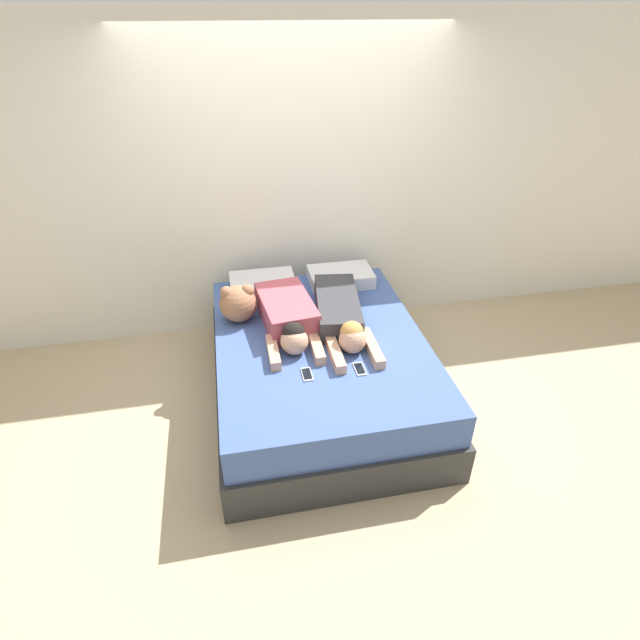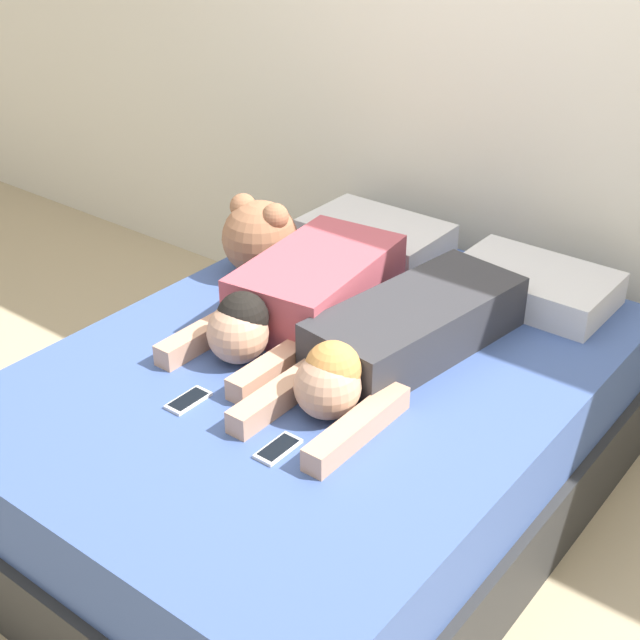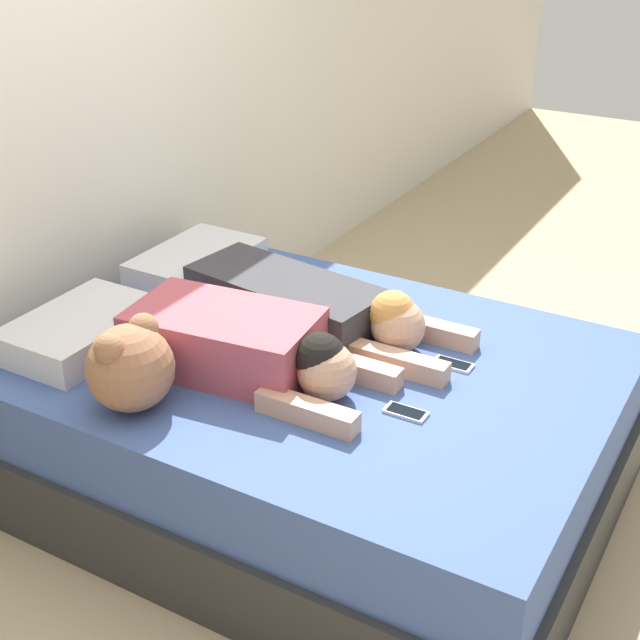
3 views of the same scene
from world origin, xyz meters
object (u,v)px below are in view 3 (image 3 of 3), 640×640
object	(u,v)px
pillow_head_right	(197,264)
cell_phone_right	(453,364)
bed	(320,426)
person_right	(316,307)
cell_phone_left	(406,412)
plush_toy	(130,366)
pillow_head_left	(82,330)
person_left	(248,347)

from	to	relation	value
pillow_head_right	cell_phone_right	world-z (taller)	pillow_head_right
bed	person_right	xyz separation A→B (m)	(0.19, 0.13, 0.37)
cell_phone_left	plush_toy	bearing A→B (deg)	116.98
bed	cell_phone_left	world-z (taller)	cell_phone_left
pillow_head_right	cell_phone_right	distance (m)	1.21
cell_phone_left	pillow_head_right	bearing A→B (deg)	67.05
person_right	cell_phone_left	distance (m)	0.65
cell_phone_right	plush_toy	distance (m)	1.08
pillow_head_right	plush_toy	size ratio (longest dim) A/B	1.83
pillow_head_left	plush_toy	distance (m)	0.49
person_left	cell_phone_right	bearing A→B (deg)	-55.67
cell_phone_left	cell_phone_right	xyz separation A→B (m)	(0.35, -0.01, 0.00)
cell_phone_right	plush_toy	xyz separation A→B (m)	(-0.74, 0.78, 0.14)
cell_phone_right	plush_toy	bearing A→B (deg)	133.65
bed	cell_phone_left	size ratio (longest dim) A/B	14.92
person_right	plush_toy	size ratio (longest dim) A/B	3.76
bed	cell_phone_right	world-z (taller)	cell_phone_right
pillow_head_left	person_right	size ratio (longest dim) A/B	0.49
person_left	cell_phone_right	distance (m)	0.70
bed	person_right	distance (m)	0.43
cell_phone_left	bed	bearing A→B (deg)	67.59
bed	person_left	size ratio (longest dim) A/B	2.23
pillow_head_left	pillow_head_right	size ratio (longest dim) A/B	1.00
cell_phone_left	cell_phone_right	distance (m)	0.35
person_right	cell_phone_left	bearing A→B (deg)	-123.64
cell_phone_left	plush_toy	world-z (taller)	plush_toy
pillow_head_right	plush_toy	xyz separation A→B (m)	(-0.89, -0.42, 0.09)
pillow_head_right	cell_phone_left	size ratio (longest dim) A/B	3.93
pillow_head_left	person_right	world-z (taller)	person_right
person_left	cell_phone_right	xyz separation A→B (m)	(0.39, -0.57, -0.10)
pillow_head_right	cell_phone_left	bearing A→B (deg)	-112.95
bed	cell_phone_right	bearing A→B (deg)	-66.27
cell_phone_right	person_right	bearing A→B (deg)	89.70
person_left	pillow_head_right	bearing A→B (deg)	49.10
cell_phone_left	plush_toy	xyz separation A→B (m)	(-0.39, 0.77, 0.14)
cell_phone_right	pillow_head_right	bearing A→B (deg)	82.82
cell_phone_left	plush_toy	size ratio (longest dim) A/B	0.47
person_left	person_right	bearing A→B (deg)	-4.08
cell_phone_right	cell_phone_left	bearing A→B (deg)	177.96
pillow_head_right	cell_phone_right	xyz separation A→B (m)	(-0.15, -1.20, -0.05)
person_left	cell_phone_left	world-z (taller)	person_left
person_left	cell_phone_right	size ratio (longest dim) A/B	6.70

